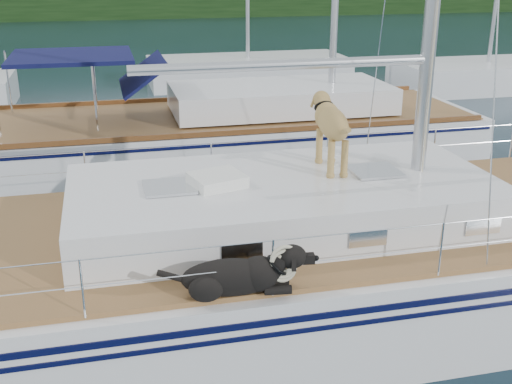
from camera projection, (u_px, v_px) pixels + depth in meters
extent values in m
plane|color=black|center=(222.00, 316.00, 8.32)|extent=(120.00, 120.00, 0.00)
cube|color=#595147|center=(113.00, 9.00, 50.30)|extent=(92.00, 1.00, 1.20)
cube|color=white|center=(221.00, 282.00, 8.14)|extent=(12.00, 3.80, 1.40)
cube|color=olive|center=(220.00, 229.00, 7.89)|extent=(11.52, 3.50, 0.06)
cube|color=white|center=(283.00, 200.00, 7.97)|extent=(5.20, 2.50, 0.55)
cylinder|color=silver|center=(285.00, 65.00, 7.39)|extent=(3.60, 0.12, 0.12)
cylinder|color=silver|center=(253.00, 243.00, 6.10)|extent=(10.56, 0.01, 0.01)
cylinder|color=silver|center=(198.00, 145.00, 9.29)|extent=(10.56, 0.01, 0.01)
cube|color=#1E2FBC|center=(194.00, 183.00, 9.33)|extent=(0.68, 0.48, 0.05)
cube|color=white|center=(217.00, 180.00, 7.60)|extent=(0.72, 0.65, 0.15)
torus|color=beige|center=(284.00, 259.00, 6.22)|extent=(0.38, 0.14, 0.37)
cube|color=white|center=(228.00, 144.00, 14.36)|extent=(11.00, 3.50, 1.30)
cube|color=olive|center=(228.00, 116.00, 14.14)|extent=(10.56, 3.29, 0.06)
cube|color=white|center=(280.00, 97.00, 14.28)|extent=(4.80, 2.30, 0.55)
cube|color=#111348|center=(71.00, 56.00, 12.95)|extent=(2.40, 2.30, 0.08)
cube|color=white|center=(248.00, 72.00, 23.67)|extent=(7.20, 3.00, 1.10)
cube|color=white|center=(487.00, 77.00, 22.69)|extent=(6.40, 3.00, 1.10)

